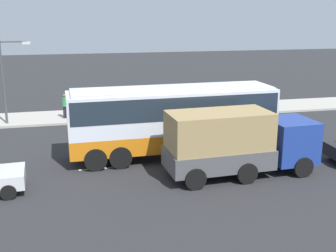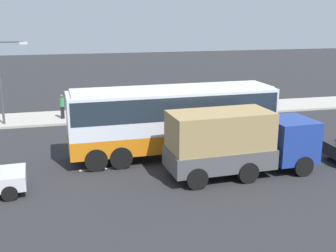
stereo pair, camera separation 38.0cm
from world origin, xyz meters
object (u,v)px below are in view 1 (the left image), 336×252
at_px(coach_bus, 173,114).
at_px(street_lamp, 6,74).
at_px(cargo_truck, 238,141).
at_px(pedestrian_near_curb, 65,104).

xyz_separation_m(coach_bus, street_lamp, (-9.18, 8.60, 1.19)).
xyz_separation_m(coach_bus, cargo_truck, (2.26, -3.28, -0.63)).
bearing_deg(coach_bus, pedestrian_near_curb, 119.87).
bearing_deg(street_lamp, cargo_truck, -46.08).
bearing_deg(coach_bus, street_lamp, 135.37).
distance_m(coach_bus, cargo_truck, 4.03).
height_order(cargo_truck, pedestrian_near_curb, cargo_truck).
relative_size(coach_bus, cargo_truck, 1.51).
relative_size(cargo_truck, street_lamp, 1.29).
height_order(pedestrian_near_curb, street_lamp, street_lamp).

